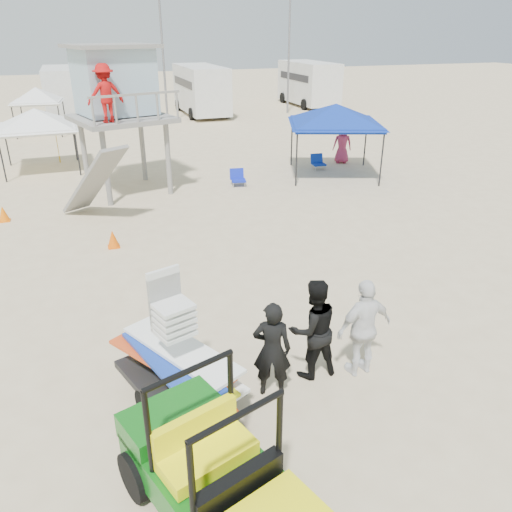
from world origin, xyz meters
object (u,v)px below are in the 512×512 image
object	(u,v)px
lifeguard_tower	(115,87)
canopy_blue	(336,107)
utility_cart	(214,467)
man_left	(272,350)
surf_trailer	(176,359)

from	to	relation	value
lifeguard_tower	canopy_blue	distance (m)	8.45
canopy_blue	lifeguard_tower	bearing A→B (deg)	175.88
utility_cart	man_left	size ratio (longest dim) A/B	1.68
surf_trailer	lifeguard_tower	size ratio (longest dim) A/B	0.52
surf_trailer	utility_cart	bearing A→B (deg)	-90.12
utility_cart	canopy_blue	world-z (taller)	canopy_blue
lifeguard_tower	surf_trailer	bearing A→B (deg)	-92.37
utility_cart	canopy_blue	size ratio (longest dim) A/B	0.66
utility_cart	surf_trailer	world-z (taller)	surf_trailer
surf_trailer	lifeguard_tower	distance (m)	12.60
utility_cart	surf_trailer	bearing A→B (deg)	89.88
canopy_blue	man_left	bearing A→B (deg)	-121.62
man_left	utility_cart	bearing A→B (deg)	75.71
man_left	lifeguard_tower	bearing A→B (deg)	-62.92
surf_trailer	canopy_blue	xyz separation A→B (m)	(8.88, 11.65, 1.89)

